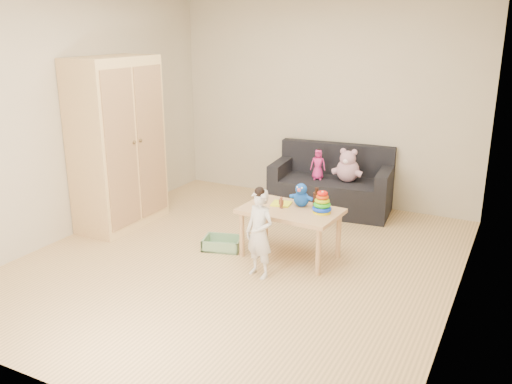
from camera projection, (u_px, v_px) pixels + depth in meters
The scene contains 13 objects.
room at pixel (239, 131), 4.97m from camera, with size 4.50×4.50×4.50m.
wardrobe at pixel (118, 144), 6.08m from camera, with size 0.53×1.06×1.91m, color #EAC480.
sofa at pixel (331, 195), 6.74m from camera, with size 1.44×0.72×0.41m, color black.
play_table at pixel (290, 233), 5.38m from camera, with size 0.95×0.60×0.50m, color tan.
storage_bin at pixel (222, 243), 5.63m from camera, with size 0.39×0.29×0.12m, color gray, non-canonical shape.
toddler at pixel (260, 235), 4.92m from camera, with size 0.30×0.20×0.81m, color silver.
pink_bear at pixel (348, 168), 6.54m from camera, with size 0.30×0.26×0.34m, color #C793AA, non-canonical shape.
doll at pixel (318, 165), 6.63m from camera, with size 0.19×0.13×0.37m, color #E72B8B.
ring_stacker at pixel (322, 204), 5.18m from camera, with size 0.19×0.19×0.22m.
brown_bottle at pixel (316, 200), 5.30m from camera, with size 0.07×0.07×0.21m.
blue_plush at pixel (301, 194), 5.36m from camera, with size 0.20×0.16×0.24m, color blue, non-canonical shape.
wooden_figure at pixel (281, 203), 5.31m from camera, with size 0.05×0.04×0.12m, color brown, non-canonical shape.
yellow_book at pixel (281, 204), 5.45m from camera, with size 0.19×0.19×0.01m, color #F2FF1A.
Camera 1 is at (2.39, -4.29, 2.23)m, focal length 38.00 mm.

